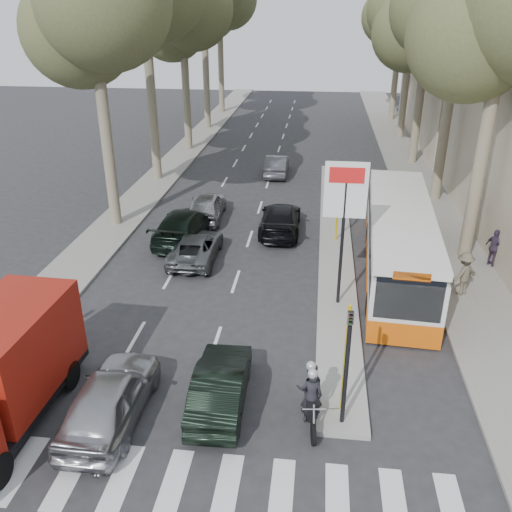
{
  "coord_description": "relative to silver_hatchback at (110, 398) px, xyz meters",
  "views": [
    {
      "loc": [
        2.28,
        -13.1,
        10.47
      ],
      "look_at": [
        0.05,
        5.67,
        1.6
      ],
      "focal_mm": 38.0,
      "sensor_mm": 36.0,
      "label": 1
    }
  ],
  "objects": [
    {
      "name": "pedestrian_far",
      "position": [
        11.07,
        8.3,
        0.24
      ],
      "size": [
        1.2,
        1.1,
        1.75
      ],
      "primitive_type": "imported",
      "rotation": [
        0.0,
        0.0,
        3.81
      ],
      "color": "brown",
      "rests_on": "sidewalk_right"
    },
    {
      "name": "tree_r_a",
      "position": [
        12.16,
        12.11,
        9.63
      ],
      "size": [
        7.4,
        7.2,
        14.1
      ],
      "color": "#6B604C",
      "rests_on": "ground"
    },
    {
      "name": "red_truck",
      "position": [
        -2.77,
        -0.31,
        0.88
      ],
      "size": [
        2.39,
        5.87,
        3.1
      ],
      "rotation": [
        0.0,
        0.0,
        -0.03
      ],
      "color": "black",
      "rests_on": "ground"
    },
    {
      "name": "billboard",
      "position": [
        6.28,
        7.0,
        2.95
      ],
      "size": [
        1.5,
        12.1,
        5.6
      ],
      "color": "yellow",
      "rests_on": "ground"
    },
    {
      "name": "tree_r_c",
      "position": [
        12.06,
        28.11,
        8.94
      ],
      "size": [
        7.4,
        7.2,
        13.32
      ],
      "color": "#6B604C",
      "rests_on": "ground"
    },
    {
      "name": "tree_l_a",
      "position": [
        -4.84,
        14.11,
        9.63
      ],
      "size": [
        7.4,
        7.2,
        14.1
      ],
      "color": "#6B604C",
      "rests_on": "ground"
    },
    {
      "name": "queue_car_d",
      "position": [
        2.53,
        23.96,
        -0.09
      ],
      "size": [
        1.44,
        4.04,
        1.33
      ],
      "primitive_type": "imported",
      "rotation": [
        0.0,
        0.0,
        3.15
      ],
      "color": "#53555C",
      "rests_on": "ground"
    },
    {
      "name": "tree_l_e",
      "position": [
        -4.94,
        46.11,
        9.97
      ],
      "size": [
        7.4,
        7.2,
        14.49
      ],
      "color": "#6B604C",
      "rests_on": "ground"
    },
    {
      "name": "queue_car_b",
      "position": [
        3.54,
        14.06,
        -0.06
      ],
      "size": [
        2.02,
        4.82,
        1.39
      ],
      "primitive_type": "imported",
      "rotation": [
        0.0,
        0.0,
        3.16
      ],
      "color": "black",
      "rests_on": "ground"
    },
    {
      "name": "queue_car_a",
      "position": [
        0.05,
        10.41,
        -0.16
      ],
      "size": [
        2.02,
        4.29,
        1.19
      ],
      "primitive_type": "imported",
      "rotation": [
        0.0,
        0.0,
        3.15
      ],
      "color": "#4F5357",
      "rests_on": "ground"
    },
    {
      "name": "sidewalk_right",
      "position": [
        11.63,
        27.0,
        -0.69
      ],
      "size": [
        3.2,
        70.0,
        0.12
      ],
      "primitive_type": "cube",
      "color": "gray",
      "rests_on": "ground"
    },
    {
      "name": "tree_l_c",
      "position": [
        -4.74,
        30.11,
        9.28
      ],
      "size": [
        7.4,
        7.2,
        13.71
      ],
      "color": "#6B604C",
      "rests_on": "ground"
    },
    {
      "name": "silver_hatchback",
      "position": [
        0.0,
        0.0,
        0.0
      ],
      "size": [
        1.83,
        4.44,
        1.51
      ],
      "primitive_type": "imported",
      "rotation": [
        0.0,
        0.0,
        3.13
      ],
      "color": "#A0A1A7",
      "rests_on": "ground"
    },
    {
      "name": "ground",
      "position": [
        3.03,
        2.0,
        -0.75
      ],
      "size": [
        120.0,
        120.0,
        0.0
      ],
      "primitive_type": "plane",
      "color": "#28282B",
      "rests_on": "ground"
    },
    {
      "name": "traffic_island",
      "position": [
        6.28,
        13.0,
        -0.67
      ],
      "size": [
        1.5,
        26.0,
        0.16
      ],
      "primitive_type": "cube",
      "color": "gray",
      "rests_on": "ground"
    },
    {
      "name": "tree_r_e",
      "position": [
        12.26,
        44.11,
        9.63
      ],
      "size": [
        7.4,
        7.2,
        14.1
      ],
      "color": "#6B604C",
      "rests_on": "ground"
    },
    {
      "name": "traffic_light_island",
      "position": [
        6.28,
        0.5,
        1.73
      ],
      "size": [
        0.16,
        0.41,
        3.6
      ],
      "color": "black",
      "rests_on": "ground"
    },
    {
      "name": "pedestrian_near",
      "position": [
        12.96,
        11.06,
        0.2
      ],
      "size": [
        0.87,
        1.08,
        1.66
      ],
      "primitive_type": "imported",
      "rotation": [
        0.0,
        0.0,
        2.04
      ],
      "color": "#3F3049",
      "rests_on": "sidewalk_right"
    },
    {
      "name": "building_far",
      "position": [
        18.53,
        36.0,
        7.25
      ],
      "size": [
        11.0,
        20.0,
        16.0
      ],
      "primitive_type": "cube",
      "color": "#B7A88E",
      "rests_on": "ground"
    },
    {
      "name": "queue_car_c",
      "position": [
        -0.47,
        15.39,
        -0.02
      ],
      "size": [
        1.93,
        4.36,
        1.46
      ],
      "primitive_type": "imported",
      "rotation": [
        0.0,
        0.0,
        3.19
      ],
      "color": "#96999D",
      "rests_on": "ground"
    },
    {
      "name": "motorcycle",
      "position": [
        5.4,
        0.72,
        0.06
      ],
      "size": [
        0.84,
        2.11,
        1.8
      ],
      "rotation": [
        0.0,
        0.0,
        0.12
      ],
      "color": "black",
      "rests_on": "ground"
    },
    {
      "name": "city_bus",
      "position": [
        8.76,
        9.95,
        0.8
      ],
      "size": [
        3.19,
        11.33,
        2.95
      ],
      "rotation": [
        0.0,
        0.0,
        -0.07
      ],
      "color": "#DD5A0C",
      "rests_on": "ground"
    },
    {
      "name": "median_left",
      "position": [
        -4.97,
        30.0,
        -0.69
      ],
      "size": [
        2.4,
        64.0,
        0.12
      ],
      "primitive_type": "cube",
      "color": "gray",
      "rests_on": "ground"
    },
    {
      "name": "queue_car_e",
      "position": [
        -0.97,
        12.53,
        0.0
      ],
      "size": [
        2.49,
        5.35,
        1.51
      ],
      "primitive_type": "imported",
      "rotation": [
        0.0,
        0.0,
        3.07
      ],
      "color": "black",
      "rests_on": "ground"
    },
    {
      "name": "dark_hatchback",
      "position": [
        2.86,
        1.0,
        -0.09
      ],
      "size": [
        1.53,
        4.06,
        1.33
      ],
      "primitive_type": "imported",
      "rotation": [
        0.0,
        0.0,
        3.17
      ],
      "color": "black",
      "rests_on": "ground"
    }
  ]
}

